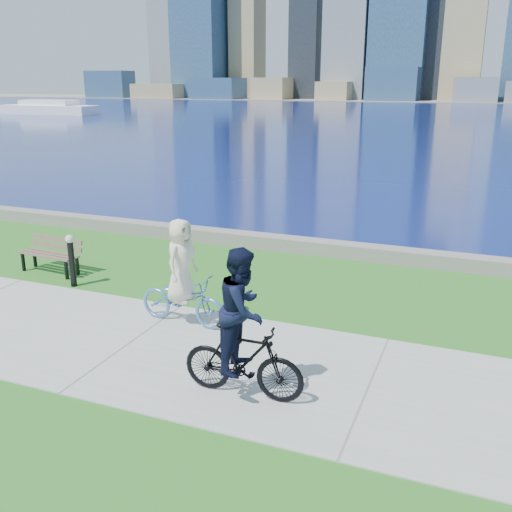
{
  "coord_description": "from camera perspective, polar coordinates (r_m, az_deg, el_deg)",
  "views": [
    {
      "loc": [
        5.21,
        -7.28,
        4.22
      ],
      "look_at": [
        1.43,
        2.11,
        1.1
      ],
      "focal_mm": 40.0,
      "sensor_mm": 36.0,
      "label": 1
    }
  ],
  "objects": [
    {
      "name": "seawall",
      "position": [
        15.01,
        0.76,
        1.49
      ],
      "size": [
        90.0,
        0.5,
        0.35
      ],
      "primitive_type": "cube",
      "color": "slate",
      "rests_on": "ground"
    },
    {
      "name": "park_bench",
      "position": [
        13.83,
        -19.76,
        0.4
      ],
      "size": [
        1.55,
        0.64,
        0.78
      ],
      "rotation": [
        0.0,
        0.0,
        -0.08
      ],
      "color": "black",
      "rests_on": "ground"
    },
    {
      "name": "bay_water",
      "position": [
        79.56,
        18.66,
        13.22
      ],
      "size": [
        320.0,
        131.0,
        0.01
      ],
      "primitive_type": "cube",
      "color": "navy",
      "rests_on": "ground"
    },
    {
      "name": "far_shore",
      "position": [
        137.44,
        20.42,
        14.36
      ],
      "size": [
        320.0,
        30.0,
        0.12
      ],
      "primitive_type": "cube",
      "color": "slate",
      "rests_on": "ground"
    },
    {
      "name": "ground",
      "position": [
        9.9,
        -12.49,
        -8.55
      ],
      "size": [
        320.0,
        320.0,
        0.0
      ],
      "primitive_type": "plane",
      "color": "#23641A",
      "rests_on": "ground"
    },
    {
      "name": "cyclist_woman",
      "position": [
        10.22,
        -7.41,
        -2.96
      ],
      "size": [
        0.72,
        1.76,
        1.93
      ],
      "rotation": [
        0.0,
        0.0,
        1.5
      ],
      "color": "#5086C3",
      "rests_on": "ground"
    },
    {
      "name": "ferry_near",
      "position": [
        81.94,
        -19.98,
        13.72
      ],
      "size": [
        13.4,
        3.83,
        1.82
      ],
      "color": "white",
      "rests_on": "ground"
    },
    {
      "name": "concrete_path",
      "position": [
        9.9,
        -12.49,
        -8.49
      ],
      "size": [
        80.0,
        3.5,
        0.02
      ],
      "primitive_type": "cube",
      "color": "#A1A29C",
      "rests_on": "ground"
    },
    {
      "name": "cyclist_man",
      "position": [
        7.77,
        -1.33,
        -8.01
      ],
      "size": [
        0.67,
        1.76,
        2.14
      ],
      "rotation": [
        0.0,
        0.0,
        1.61
      ],
      "color": "black",
      "rests_on": "ground"
    },
    {
      "name": "bollard_lamp",
      "position": [
        12.67,
        -17.98,
        -0.1
      ],
      "size": [
        0.18,
        0.18,
        1.14
      ],
      "color": "black",
      "rests_on": "ground"
    }
  ]
}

